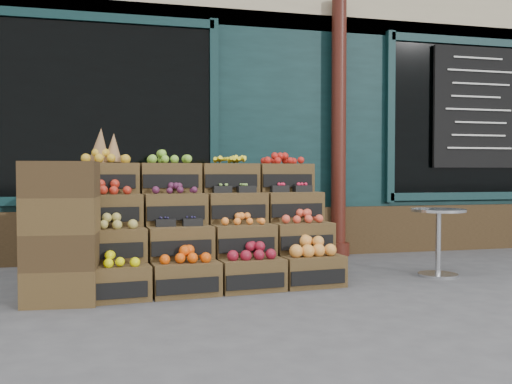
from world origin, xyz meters
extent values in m
plane|color=#48484B|center=(0.00, 0.00, 0.00)|extent=(60.00, 60.00, 0.00)
cube|color=black|center=(0.00, 5.20, 2.40)|extent=(12.00, 6.00, 4.80)
cube|color=black|center=(0.00, 2.25, 1.50)|extent=(12.00, 0.12, 3.00)
cube|color=#382816|center=(0.00, 2.18, 0.30)|extent=(12.00, 0.18, 0.60)
cube|color=black|center=(-1.60, 2.18, 1.75)|extent=(2.40, 0.06, 2.00)
cube|color=black|center=(3.20, 2.18, 1.75)|extent=(2.40, 0.06, 2.00)
cylinder|color=#41160F|center=(1.20, 2.05, 1.60)|extent=(0.18, 0.18, 3.20)
cube|color=black|center=(3.20, 2.10, 1.90)|extent=(1.30, 0.04, 1.60)
cube|color=#4A371D|center=(-1.52, 0.20, 0.14)|extent=(0.59, 0.44, 0.28)
cube|color=black|center=(-1.50, -0.01, 0.11)|extent=(0.52, 0.06, 0.13)
cube|color=#E5E406|center=(-1.52, 0.20, 0.33)|extent=(0.47, 0.33, 0.09)
cube|color=#4A371D|center=(-0.94, 0.25, 0.14)|extent=(0.59, 0.44, 0.28)
cube|color=black|center=(-0.92, 0.04, 0.11)|extent=(0.52, 0.06, 0.13)
cube|color=#D94809|center=(-0.94, 0.25, 0.33)|extent=(0.47, 0.33, 0.10)
cube|color=#4A371D|center=(-0.36, 0.29, 0.14)|extent=(0.59, 0.44, 0.28)
cube|color=black|center=(-0.34, 0.09, 0.11)|extent=(0.52, 0.06, 0.13)
cube|color=maroon|center=(-0.36, 0.29, 0.33)|extent=(0.47, 0.33, 0.11)
cube|color=#4A371D|center=(0.22, 0.34, 0.14)|extent=(0.59, 0.44, 0.28)
cube|color=black|center=(0.24, 0.14, 0.11)|extent=(0.52, 0.06, 0.13)
cube|color=orange|center=(0.22, 0.34, 0.35)|extent=(0.47, 0.33, 0.13)
cube|color=#4A371D|center=(-1.54, 0.43, 0.42)|extent=(0.59, 0.44, 0.28)
cube|color=black|center=(-1.52, 0.23, 0.39)|extent=(0.52, 0.06, 0.13)
cube|color=#A99A49|center=(-1.54, 0.43, 0.61)|extent=(0.47, 0.33, 0.10)
cube|color=#4A371D|center=(-0.96, 0.48, 0.42)|extent=(0.59, 0.44, 0.28)
cube|color=black|center=(-0.94, 0.28, 0.39)|extent=(0.52, 0.06, 0.13)
cube|color=#1B1835|center=(-0.96, 0.48, 0.58)|extent=(0.47, 0.33, 0.03)
cube|color=#4A371D|center=(-0.38, 0.53, 0.42)|extent=(0.59, 0.44, 0.28)
cube|color=black|center=(-0.36, 0.32, 0.39)|extent=(0.52, 0.06, 0.13)
cube|color=orange|center=(-0.38, 0.53, 0.60)|extent=(0.47, 0.33, 0.08)
cube|color=#4A371D|center=(0.20, 0.58, 0.42)|extent=(0.59, 0.44, 0.28)
cube|color=black|center=(0.22, 0.37, 0.39)|extent=(0.52, 0.06, 0.13)
cube|color=#E04A31|center=(0.20, 0.58, 0.61)|extent=(0.47, 0.33, 0.09)
cube|color=#4A371D|center=(-1.56, 0.67, 0.70)|extent=(0.59, 0.44, 0.28)
cube|color=black|center=(-1.54, 0.46, 0.68)|extent=(0.52, 0.06, 0.13)
cube|color=#A92516|center=(-1.56, 0.67, 0.89)|extent=(0.47, 0.33, 0.10)
cube|color=#4A371D|center=(-0.98, 0.72, 0.70)|extent=(0.59, 0.44, 0.28)
cube|color=black|center=(-0.96, 0.51, 0.68)|extent=(0.52, 0.06, 0.13)
cube|color=#4C1B38|center=(-0.98, 0.72, 0.88)|extent=(0.47, 0.33, 0.07)
cube|color=#4A371D|center=(-0.40, 0.77, 0.70)|extent=(0.59, 0.44, 0.28)
cube|color=black|center=(-0.38, 0.56, 0.68)|extent=(0.52, 0.06, 0.13)
cube|color=#7BA948|center=(-0.40, 0.77, 0.86)|extent=(0.47, 0.33, 0.03)
cube|color=#4A371D|center=(0.18, 0.82, 0.70)|extent=(0.59, 0.44, 0.28)
cube|color=black|center=(0.20, 0.61, 0.68)|extent=(0.52, 0.06, 0.13)
cube|color=red|center=(0.18, 0.82, 0.86)|extent=(0.47, 0.33, 0.04)
cube|color=#4A371D|center=(-1.58, 0.91, 0.98)|extent=(0.59, 0.44, 0.28)
cube|color=black|center=(-1.56, 0.70, 0.96)|extent=(0.52, 0.06, 0.13)
cube|color=gold|center=(-1.58, 0.91, 1.17)|extent=(0.47, 0.33, 0.10)
cube|color=#4A371D|center=(-1.00, 0.96, 0.98)|extent=(0.59, 0.44, 0.28)
cube|color=black|center=(-0.98, 0.75, 0.96)|extent=(0.52, 0.06, 0.13)
cube|color=#74B334|center=(-1.00, 0.96, 1.17)|extent=(0.47, 0.33, 0.10)
cube|color=#4A371D|center=(-0.42, 1.01, 0.98)|extent=(0.59, 0.44, 0.28)
cube|color=black|center=(-0.40, 0.80, 0.96)|extent=(0.52, 0.06, 0.13)
cube|color=yellow|center=(-0.42, 1.01, 1.17)|extent=(0.47, 0.33, 0.09)
cube|color=#4A371D|center=(0.16, 1.06, 0.98)|extent=(0.59, 0.44, 0.28)
cube|color=black|center=(0.18, 0.85, 0.96)|extent=(0.52, 0.06, 0.13)
cube|color=red|center=(0.16, 1.06, 1.17)|extent=(0.47, 0.33, 0.08)
cube|color=#382816|center=(-0.67, 0.51, 0.14)|extent=(2.34, 0.58, 0.28)
cube|color=#382816|center=(-0.69, 0.74, 0.28)|extent=(2.34, 0.58, 0.56)
cube|color=#382816|center=(-0.71, 0.98, 0.42)|extent=(2.34, 0.58, 0.84)
cone|color=olive|center=(-1.64, 0.91, 1.29)|extent=(0.19, 0.19, 0.32)
cone|color=olive|center=(-1.52, 0.95, 1.27)|extent=(0.17, 0.17, 0.28)
cube|color=#4A371D|center=(-1.92, 0.14, 0.14)|extent=(0.60, 0.44, 0.28)
cube|color=#382816|center=(-1.92, 0.14, 0.42)|extent=(0.60, 0.44, 0.28)
cube|color=#4A371D|center=(-1.92, 0.14, 0.70)|extent=(0.60, 0.44, 0.28)
cube|color=#382816|center=(-1.92, 0.14, 0.98)|extent=(0.60, 0.44, 0.28)
cylinder|color=silver|center=(1.62, 0.48, 0.01)|extent=(0.39, 0.39, 0.03)
cylinder|color=silver|center=(1.62, 0.48, 0.33)|extent=(0.05, 0.05, 0.64)
cylinder|color=silver|center=(1.62, 0.48, 0.66)|extent=(0.53, 0.53, 0.03)
imported|color=#1D662B|center=(-2.01, 2.98, 1.03)|extent=(0.85, 0.66, 2.07)
camera|label=1|loc=(-1.53, -4.56, 1.04)|focal=40.00mm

